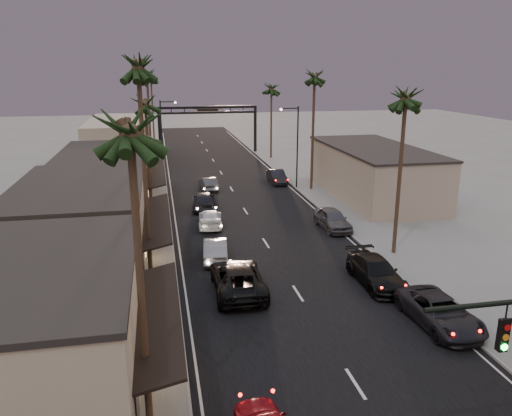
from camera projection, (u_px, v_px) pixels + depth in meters
name	position (u px, v px, depth m)	size (l,w,h in m)	color
ground	(240.00, 203.00, 49.64)	(200.00, 200.00, 0.00)	slate
road	(233.00, 191.00, 54.35)	(14.00, 120.00, 0.02)	black
sidewalk_left	(145.00, 180.00, 59.17)	(5.00, 92.00, 0.12)	slate
sidewalk_right	(299.00, 174.00, 62.72)	(5.00, 92.00, 0.12)	slate
storefront_near	(35.00, 333.00, 20.03)	(8.00, 12.00, 5.50)	#B7AB8B
storefront_mid	(82.00, 227.00, 33.25)	(8.00, 14.00, 5.50)	#9D937E
storefront_far	(105.00, 180.00, 48.41)	(8.00, 16.00, 5.00)	#B7AB8B
storefront_dist	(120.00, 141.00, 69.98)	(8.00, 20.00, 6.00)	#9D937E
building_right	(373.00, 173.00, 51.57)	(8.00, 18.00, 5.00)	#9D937E
arch	(208.00, 118.00, 76.44)	(15.20, 0.40, 7.27)	black
streetlight_right	(295.00, 141.00, 54.19)	(2.13, 0.30, 9.00)	black
streetlight_left	(164.00, 129.00, 63.88)	(2.13, 0.30, 9.00)	black
palm_la	(129.00, 120.00, 15.65)	(3.20, 3.20, 13.20)	#38281C
palm_lb	(138.00, 61.00, 27.39)	(3.20, 3.20, 15.20)	#38281C
palm_lc	(145.00, 99.00, 41.40)	(3.20, 3.20, 12.20)	#38281C
palm_ld	(147.00, 72.00, 58.80)	(3.20, 3.20, 14.20)	#38281C
palm_ra	(406.00, 92.00, 33.02)	(3.20, 3.20, 13.20)	#38281C
palm_rb	(315.00, 73.00, 51.63)	(3.20, 3.20, 14.20)	#38281C
palm_rc	(271.00, 86.00, 71.03)	(3.20, 3.20, 12.20)	#38281C
palm_far	(151.00, 77.00, 80.82)	(3.20, 3.20, 13.20)	#38281C
oncoming_pickup	(238.00, 278.00, 29.81)	(2.92, 6.32, 1.76)	black
oncoming_silver	(215.00, 249.00, 34.90)	(1.60, 4.58, 1.51)	gray
oncoming_white	(210.00, 218.00, 42.23)	(1.94, 4.77, 1.38)	white
oncoming_dgrey	(204.00, 200.00, 47.37)	(2.02, 5.03, 1.71)	black
oncoming_grey_far	(208.00, 184.00, 54.68)	(1.51, 4.32, 1.42)	#414145
curbside_near	(440.00, 312.00, 25.94)	(2.59, 5.61, 1.56)	black
curbside_black	(376.00, 272.00, 30.92)	(2.28, 5.62, 1.63)	black
curbside_grey	(333.00, 219.00, 41.50)	(2.00, 4.97, 1.69)	#47474B
curbside_far	(277.00, 177.00, 57.94)	(1.62, 4.65, 1.53)	black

